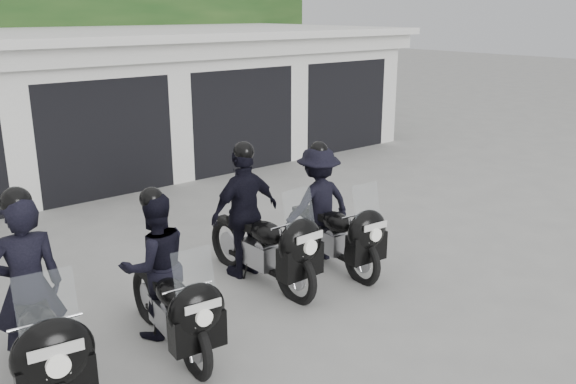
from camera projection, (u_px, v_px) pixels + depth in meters
ground at (299, 296)px, 7.53m from camera, size 80.00×80.00×0.00m
garage_block at (55, 105)px, 13.06m from camera, size 16.40×6.80×2.96m
police_bike_a at (35, 315)px, 5.46m from camera, size 0.87×2.23×1.95m
police_bike_b at (162, 278)px, 6.33m from camera, size 0.84×1.97×1.72m
police_bike_c at (253, 222)px, 7.80m from camera, size 1.02×2.14×1.87m
police_bike_d at (325, 211)px, 8.34m from camera, size 1.09×2.01×1.75m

